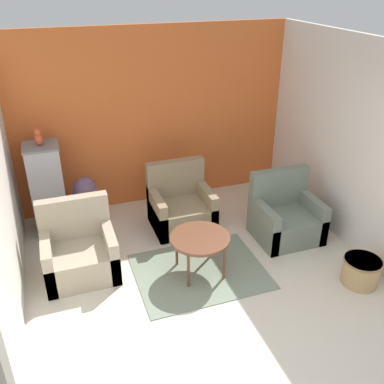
{
  "coord_description": "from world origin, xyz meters",
  "views": [
    {
      "loc": [
        -1.54,
        -2.68,
        3.4
      ],
      "look_at": [
        0.0,
        1.73,
        0.95
      ],
      "focal_mm": 40.0,
      "sensor_mm": 36.0,
      "label": 1
    }
  ],
  "objects_px": {
    "birdcage": "(48,189)",
    "armchair_middle": "(181,208)",
    "potted_plant": "(86,195)",
    "wicker_basket": "(361,270)",
    "armchair_right": "(285,218)",
    "armchair_left": "(80,253)",
    "coffee_table": "(200,240)",
    "parrot": "(39,137)"
  },
  "relations": [
    {
      "from": "coffee_table",
      "to": "armchair_right",
      "type": "relative_size",
      "value": 0.79
    },
    {
      "from": "parrot",
      "to": "potted_plant",
      "type": "xyz_separation_m",
      "value": [
        0.51,
        -0.03,
        -0.94
      ]
    },
    {
      "from": "armchair_right",
      "to": "potted_plant",
      "type": "distance_m",
      "value": 2.88
    },
    {
      "from": "birdcage",
      "to": "potted_plant",
      "type": "xyz_separation_m",
      "value": [
        0.51,
        -0.03,
        -0.18
      ]
    },
    {
      "from": "birdcage",
      "to": "armchair_middle",
      "type": "bearing_deg",
      "value": -15.69
    },
    {
      "from": "armchair_left",
      "to": "coffee_table",
      "type": "bearing_deg",
      "value": -19.19
    },
    {
      "from": "potted_plant",
      "to": "wicker_basket",
      "type": "relative_size",
      "value": 1.68
    },
    {
      "from": "coffee_table",
      "to": "birdcage",
      "type": "bearing_deg",
      "value": 135.31
    },
    {
      "from": "parrot",
      "to": "birdcage",
      "type": "bearing_deg",
      "value": -90.0
    },
    {
      "from": "birdcage",
      "to": "parrot",
      "type": "xyz_separation_m",
      "value": [
        0.0,
        0.0,
        0.76
      ]
    },
    {
      "from": "armchair_left",
      "to": "wicker_basket",
      "type": "bearing_deg",
      "value": -22.67
    },
    {
      "from": "birdcage",
      "to": "potted_plant",
      "type": "distance_m",
      "value": 0.54
    },
    {
      "from": "armchair_middle",
      "to": "potted_plant",
      "type": "relative_size",
      "value": 1.22
    },
    {
      "from": "armchair_right",
      "to": "armchair_left",
      "type": "bearing_deg",
      "value": 177.8
    },
    {
      "from": "coffee_table",
      "to": "armchair_left",
      "type": "xyz_separation_m",
      "value": [
        -1.4,
        0.49,
        -0.19
      ]
    },
    {
      "from": "armchair_middle",
      "to": "parrot",
      "type": "relative_size",
      "value": 3.9
    },
    {
      "from": "armchair_middle",
      "to": "wicker_basket",
      "type": "bearing_deg",
      "value": -50.47
    },
    {
      "from": "coffee_table",
      "to": "parrot",
      "type": "height_order",
      "value": "parrot"
    },
    {
      "from": "coffee_table",
      "to": "wicker_basket",
      "type": "distance_m",
      "value": 1.97
    },
    {
      "from": "armchair_right",
      "to": "parrot",
      "type": "distance_m",
      "value": 3.53
    },
    {
      "from": "coffee_table",
      "to": "armchair_right",
      "type": "height_order",
      "value": "armchair_right"
    },
    {
      "from": "potted_plant",
      "to": "armchair_right",
      "type": "bearing_deg",
      "value": -25.73
    },
    {
      "from": "armchair_right",
      "to": "potted_plant",
      "type": "xyz_separation_m",
      "value": [
        -2.59,
        1.25,
        0.19
      ]
    },
    {
      "from": "armchair_left",
      "to": "birdcage",
      "type": "height_order",
      "value": "birdcage"
    },
    {
      "from": "potted_plant",
      "to": "wicker_basket",
      "type": "distance_m",
      "value": 3.84
    },
    {
      "from": "coffee_table",
      "to": "potted_plant",
      "type": "relative_size",
      "value": 0.96
    },
    {
      "from": "armchair_middle",
      "to": "potted_plant",
      "type": "bearing_deg",
      "value": 159.74
    },
    {
      "from": "armchair_left",
      "to": "potted_plant",
      "type": "distance_m",
      "value": 1.18
    },
    {
      "from": "parrot",
      "to": "armchair_right",
      "type": "bearing_deg",
      "value": -22.43
    },
    {
      "from": "coffee_table",
      "to": "parrot",
      "type": "bearing_deg",
      "value": 135.28
    },
    {
      "from": "armchair_middle",
      "to": "armchair_left",
      "type": "bearing_deg",
      "value": -156.63
    },
    {
      "from": "coffee_table",
      "to": "armchair_right",
      "type": "xyz_separation_m",
      "value": [
        1.42,
        0.38,
        -0.19
      ]
    },
    {
      "from": "armchair_right",
      "to": "armchair_middle",
      "type": "relative_size",
      "value": 1.0
    },
    {
      "from": "coffee_table",
      "to": "birdcage",
      "type": "height_order",
      "value": "birdcage"
    },
    {
      "from": "birdcage",
      "to": "wicker_basket",
      "type": "height_order",
      "value": "birdcage"
    },
    {
      "from": "potted_plant",
      "to": "birdcage",
      "type": "bearing_deg",
      "value": 176.82
    },
    {
      "from": "birdcage",
      "to": "wicker_basket",
      "type": "relative_size",
      "value": 2.89
    },
    {
      "from": "armchair_right",
      "to": "armchair_middle",
      "type": "height_order",
      "value": "same"
    },
    {
      "from": "wicker_basket",
      "to": "potted_plant",
      "type": "bearing_deg",
      "value": 139.98
    },
    {
      "from": "armchair_left",
      "to": "parrot",
      "type": "bearing_deg",
      "value": 103.02
    },
    {
      "from": "birdcage",
      "to": "potted_plant",
      "type": "bearing_deg",
      "value": -3.18
    },
    {
      "from": "birdcage",
      "to": "coffee_table",
      "type": "bearing_deg",
      "value": -44.69
    }
  ]
}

